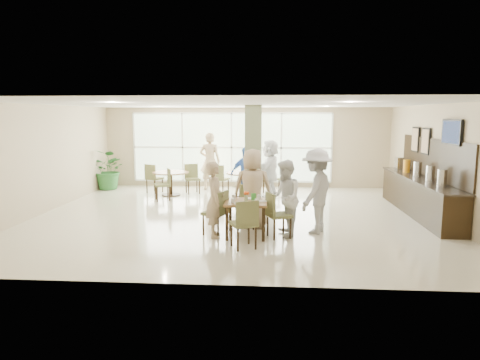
# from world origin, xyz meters

# --- Properties ---
(ground) EXTENTS (10.00, 10.00, 0.00)m
(ground) POSITION_xyz_m (0.00, 0.00, 0.00)
(ground) COLOR beige
(ground) RESTS_ON ground
(room_shell) EXTENTS (10.00, 10.00, 10.00)m
(room_shell) POSITION_xyz_m (0.00, 0.00, 1.70)
(room_shell) COLOR white
(room_shell) RESTS_ON ground
(window_bank) EXTENTS (7.00, 0.04, 7.00)m
(window_bank) POSITION_xyz_m (-0.50, 4.46, 1.40)
(window_bank) COLOR silver
(window_bank) RESTS_ON ground
(column) EXTENTS (0.45, 0.45, 2.80)m
(column) POSITION_xyz_m (0.40, 1.20, 1.40)
(column) COLOR #6E7551
(column) RESTS_ON ground
(main_table) EXTENTS (0.88, 0.88, 0.75)m
(main_table) POSITION_xyz_m (0.37, -1.83, 0.65)
(main_table) COLOR brown
(main_table) RESTS_ON ground
(round_table_left) EXTENTS (1.14, 1.14, 0.75)m
(round_table_left) POSITION_xyz_m (-2.28, 2.68, 0.58)
(round_table_left) COLOR brown
(round_table_left) RESTS_ON ground
(round_table_right) EXTENTS (1.19, 1.19, 0.75)m
(round_table_right) POSITION_xyz_m (0.08, 2.73, 0.59)
(round_table_right) COLOR brown
(round_table_right) RESTS_ON ground
(chairs_main_table) EXTENTS (1.95, 2.08, 0.95)m
(chairs_main_table) POSITION_xyz_m (0.37, -1.84, 0.47)
(chairs_main_table) COLOR olive
(chairs_main_table) RESTS_ON ground
(chairs_table_left) EXTENTS (1.88, 1.88, 0.95)m
(chairs_table_left) POSITION_xyz_m (-2.30, 2.66, 0.47)
(chairs_table_left) COLOR olive
(chairs_table_left) RESTS_ON ground
(chairs_table_right) EXTENTS (2.26, 2.03, 0.95)m
(chairs_table_right) POSITION_xyz_m (0.10, 2.72, 0.47)
(chairs_table_right) COLOR olive
(chairs_table_right) RESTS_ON ground
(tabletop_clutter) EXTENTS (0.75, 0.73, 0.21)m
(tabletop_clutter) POSITION_xyz_m (0.40, -1.84, 0.81)
(tabletop_clutter) COLOR white
(tabletop_clutter) RESTS_ON main_table
(buffet_counter) EXTENTS (0.64, 4.70, 1.95)m
(buffet_counter) POSITION_xyz_m (4.70, 0.51, 0.55)
(buffet_counter) COLOR black
(buffet_counter) RESTS_ON ground
(wall_tv) EXTENTS (0.06, 1.00, 0.58)m
(wall_tv) POSITION_xyz_m (4.94, -0.60, 2.15)
(wall_tv) COLOR black
(wall_tv) RESTS_ON ground
(framed_art_a) EXTENTS (0.05, 0.55, 0.70)m
(framed_art_a) POSITION_xyz_m (4.95, 1.00, 1.85)
(framed_art_a) COLOR black
(framed_art_a) RESTS_ON ground
(framed_art_b) EXTENTS (0.05, 0.55, 0.70)m
(framed_art_b) POSITION_xyz_m (4.95, 1.80, 1.85)
(framed_art_b) COLOR black
(framed_art_b) RESTS_ON ground
(potted_plant) EXTENTS (1.59, 1.59, 1.38)m
(potted_plant) POSITION_xyz_m (-4.64, 3.61, 0.69)
(potted_plant) COLOR #276229
(potted_plant) RESTS_ON ground
(teen_left) EXTENTS (0.47, 0.63, 1.58)m
(teen_left) POSITION_xyz_m (-0.28, -1.91, 0.79)
(teen_left) COLOR tan
(teen_left) RESTS_ON ground
(teen_far) EXTENTS (0.88, 0.49, 1.80)m
(teen_far) POSITION_xyz_m (0.48, -1.11, 0.90)
(teen_far) COLOR tan
(teen_far) RESTS_ON ground
(teen_right) EXTENTS (0.68, 0.84, 1.62)m
(teen_right) POSITION_xyz_m (1.18, -1.79, 0.81)
(teen_right) COLOR white
(teen_right) RESTS_ON ground
(teen_standing) EXTENTS (1.15, 1.36, 1.83)m
(teen_standing) POSITION_xyz_m (1.86, -1.44, 0.92)
(teen_standing) COLOR #B2B2B4
(teen_standing) RESTS_ON ground
(adult_a) EXTENTS (1.08, 0.84, 1.62)m
(adult_a) POSITION_xyz_m (0.15, 1.78, 0.81)
(adult_a) COLOR #4374CB
(adult_a) RESTS_ON ground
(adult_b) EXTENTS (1.15, 1.79, 1.78)m
(adult_b) POSITION_xyz_m (0.87, 2.66, 0.89)
(adult_b) COLOR white
(adult_b) RESTS_ON ground
(adult_standing) EXTENTS (0.73, 0.50, 1.96)m
(adult_standing) POSITION_xyz_m (-1.18, 3.81, 0.98)
(adult_standing) COLOR tan
(adult_standing) RESTS_ON ground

